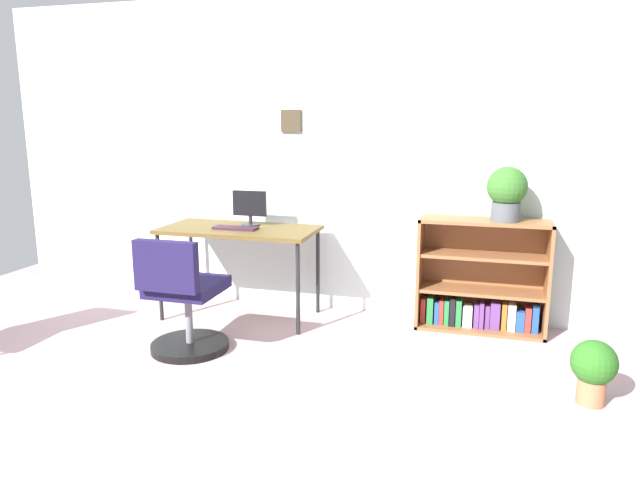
# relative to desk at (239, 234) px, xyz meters

# --- Properties ---
(ground_plane) EXTENTS (6.24, 6.24, 0.00)m
(ground_plane) POSITION_rel_desk_xyz_m (0.34, -1.71, -0.66)
(ground_plane) COLOR #B49197
(wall_back) EXTENTS (5.20, 0.12, 2.47)m
(wall_back) POSITION_rel_desk_xyz_m (0.34, 0.44, 0.58)
(wall_back) COLOR silver
(wall_back) RESTS_ON ground_plane
(desk) EXTENTS (1.19, 0.59, 0.71)m
(desk) POSITION_rel_desk_xyz_m (0.00, 0.00, 0.00)
(desk) COLOR brown
(desk) RESTS_ON ground_plane
(monitor) EXTENTS (0.27, 0.15, 0.27)m
(monitor) POSITION_rel_desk_xyz_m (0.05, 0.10, 0.20)
(monitor) COLOR #262628
(monitor) RESTS_ON desk
(keyboard) EXTENTS (0.34, 0.12, 0.02)m
(keyboard) POSITION_rel_desk_xyz_m (0.00, -0.07, 0.06)
(keyboard) COLOR #321928
(keyboard) RESTS_ON desk
(office_chair) EXTENTS (0.52, 0.55, 0.80)m
(office_chair) POSITION_rel_desk_xyz_m (-0.06, -0.78, -0.32)
(office_chair) COLOR black
(office_chair) RESTS_ON ground_plane
(bookshelf_low) EXTENTS (0.92, 0.30, 0.82)m
(bookshelf_low) POSITION_rel_desk_xyz_m (1.81, 0.25, -0.31)
(bookshelf_low) COLOR brown
(bookshelf_low) RESTS_ON ground_plane
(potted_plant_on_shelf) EXTENTS (0.28, 0.28, 0.38)m
(potted_plant_on_shelf) POSITION_rel_desk_xyz_m (1.94, 0.19, 0.37)
(potted_plant_on_shelf) COLOR #474C51
(potted_plant_on_shelf) RESTS_ON bookshelf_low
(potted_plant_floor) EXTENTS (0.24, 0.24, 0.36)m
(potted_plant_floor) POSITION_rel_desk_xyz_m (2.42, -0.80, -0.45)
(potted_plant_floor) COLOR #9E6642
(potted_plant_floor) RESTS_ON ground_plane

